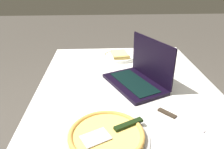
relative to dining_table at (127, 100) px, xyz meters
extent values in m
cube|color=silver|center=(0.00, 0.00, 0.05)|extent=(1.28, 0.96, 0.05)
cylinder|color=#2C2417|center=(0.35, -0.35, -0.31)|extent=(0.06, 0.06, 0.68)
cylinder|color=#2C2417|center=(0.35, 0.35, -0.31)|extent=(0.06, 0.06, 0.68)
cube|color=black|center=(0.02, -0.04, 0.09)|extent=(0.40, 0.34, 0.02)
cube|color=black|center=(0.02, -0.04, 0.10)|extent=(0.33, 0.25, 0.00)
cube|color=black|center=(0.07, -0.14, 0.21)|extent=(0.32, 0.15, 0.23)
cube|color=black|center=(0.06, -0.14, 0.21)|extent=(0.29, 0.13, 0.20)
cylinder|color=white|center=(0.44, 0.00, 0.09)|extent=(0.24, 0.24, 0.01)
torus|color=white|center=(0.44, 0.00, 0.10)|extent=(0.24, 0.24, 0.01)
cube|color=#DDBB74|center=(0.44, 0.00, 0.10)|extent=(0.17, 0.13, 0.02)
cube|color=tan|center=(0.37, -0.01, 0.10)|extent=(0.03, 0.11, 0.03)
cylinder|color=#9A9797|center=(-0.39, 0.12, 0.08)|extent=(0.33, 0.33, 0.01)
cylinder|color=#E9BD58|center=(-0.39, 0.12, 0.09)|extent=(0.28, 0.28, 0.02)
torus|color=gold|center=(-0.39, 0.12, 0.10)|extent=(0.29, 0.29, 0.02)
cube|color=#AEACBC|center=(-0.41, 0.16, 0.11)|extent=(0.11, 0.12, 0.00)
cube|color=black|center=(-0.34, 0.04, 0.11)|extent=(0.08, 0.12, 0.01)
cube|color=#BAB2C1|center=(-0.31, -0.21, 0.08)|extent=(0.13, 0.12, 0.00)
cube|color=#2E241A|center=(-0.25, -0.15, 0.08)|extent=(0.08, 0.07, 0.01)
camera|label=1|loc=(-1.02, 0.14, 0.65)|focal=34.89mm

